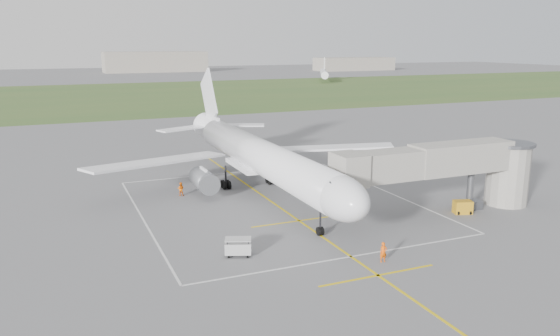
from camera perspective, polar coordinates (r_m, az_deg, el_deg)
name	(u,v)px	position (r m, az deg, el deg)	size (l,w,h in m)	color
ground	(262,195)	(62.50, -1.88, -2.86)	(700.00, 700.00, 0.00)	#5F5F61
grass_strip	(119,96)	(188.13, -16.50, 7.22)	(700.00, 120.00, 0.02)	#385826
apron_markings	(282,209)	(57.34, 0.23, -4.31)	(28.20, 60.00, 0.01)	#DBB80C
airliner	(259,156)	(62.14, -2.16, 1.21)	(38.93, 46.75, 13.52)	white
jet_bridge	(455,167)	(58.00, 17.77, 0.10)	(23.40, 5.00, 7.20)	gray
gpu_unit	(463,207)	(58.80, 18.54, -3.90)	(2.06, 1.71, 1.34)	#C78C18
baggage_cart	(238,247)	(45.08, -4.40, -8.23)	(2.44, 1.96, 1.48)	#BABABA
ramp_worker_nose	(383,252)	(44.49, 10.75, -8.64)	(0.60, 0.39, 1.64)	#F85807
ramp_worker_wing	(181,189)	(63.18, -10.34, -2.16)	(0.76, 0.59, 1.56)	orange
distant_hangars	(55,66)	(321.56, -22.42, 9.87)	(345.00, 49.00, 12.00)	gray
distant_aircraft	(107,80)	(215.09, -17.64, 8.76)	(204.65, 50.26, 8.85)	white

